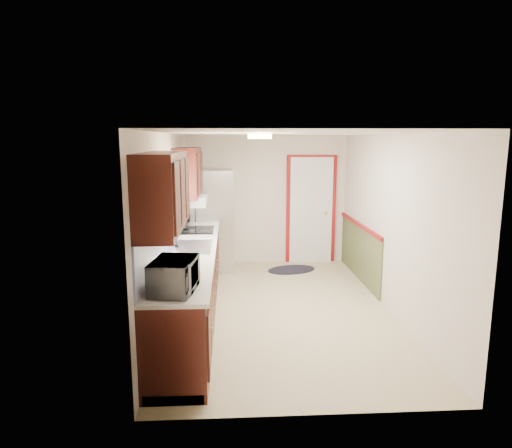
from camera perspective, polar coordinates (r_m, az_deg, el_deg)
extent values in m
cube|color=tan|center=(6.47, 3.02, -10.52)|extent=(3.20, 5.20, 0.12)
cube|color=white|center=(6.04, 3.25, 11.27)|extent=(3.20, 5.20, 0.12)
cube|color=beige|center=(8.60, 1.27, 3.02)|extent=(3.20, 0.10, 2.40)
cube|color=beige|center=(3.73, 7.45, -6.99)|extent=(3.20, 0.10, 2.40)
cube|color=beige|center=(6.15, -10.88, -0.15)|extent=(0.10, 5.20, 2.40)
cube|color=beige|center=(6.48, 16.43, 0.14)|extent=(0.10, 5.20, 2.40)
cube|color=#33100B|center=(6.02, -8.15, -7.69)|extent=(0.60, 4.00, 0.90)
cube|color=silver|center=(5.89, -8.12, -3.34)|extent=(0.63, 4.00, 0.04)
cube|color=#5278C8|center=(5.86, -11.15, -0.55)|extent=(0.02, 4.00, 0.55)
cube|color=#33100B|center=(4.47, -11.57, 3.97)|extent=(0.35, 1.40, 0.75)
cube|color=#33100B|center=(7.14, -8.52, 6.43)|extent=(0.35, 1.20, 0.75)
cube|color=white|center=(5.89, -11.13, 3.51)|extent=(0.02, 1.00, 0.90)
cube|color=#BD4023|center=(5.86, -10.81, 6.92)|extent=(0.05, 1.12, 0.24)
cube|color=#B7B7BC|center=(5.98, -8.10, -2.88)|extent=(0.52, 0.82, 0.02)
cube|color=white|center=(7.23, -7.99, 2.91)|extent=(0.45, 0.60, 0.15)
cube|color=maroon|center=(8.71, 6.87, 1.71)|extent=(0.94, 0.05, 2.08)
cube|color=white|center=(8.68, 6.90, 1.69)|extent=(0.80, 0.04, 2.00)
cube|color=#4B522E|center=(7.89, 12.79, -3.47)|extent=(0.02, 2.30, 0.90)
cube|color=maroon|center=(7.78, 12.84, -0.11)|extent=(0.04, 2.30, 0.06)
cylinder|color=#FFD88C|center=(5.81, 0.48, 10.92)|extent=(0.30, 0.30, 0.06)
imported|color=white|center=(4.25, -10.21, -5.95)|extent=(0.37, 0.58, 0.37)
cube|color=#B7B7BC|center=(8.18, -5.63, 0.46)|extent=(0.80, 0.75, 1.80)
cylinder|color=black|center=(7.83, -7.56, -0.70)|extent=(0.02, 0.02, 1.26)
ellipsoid|color=black|center=(8.30, 4.45, -5.71)|extent=(1.02, 0.82, 0.01)
cube|color=black|center=(7.06, -7.37, -0.75)|extent=(0.50, 0.60, 0.02)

